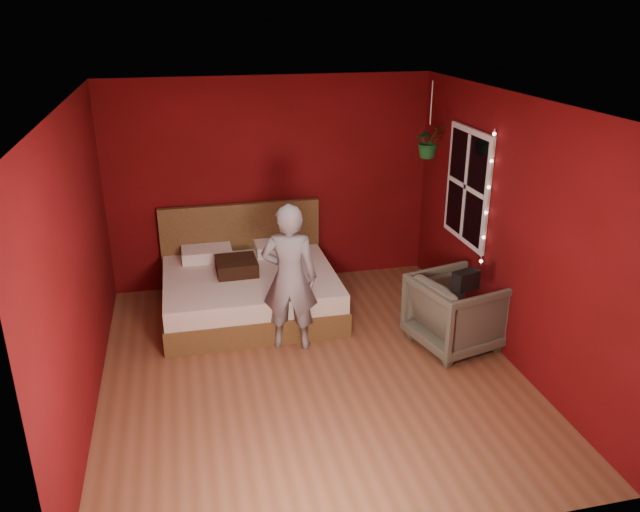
% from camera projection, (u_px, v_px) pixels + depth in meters
% --- Properties ---
extents(floor, '(4.50, 4.50, 0.00)m').
position_uv_depth(floor, '(310.00, 369.00, 6.17)').
color(floor, brown).
rests_on(floor, ground).
extents(room_walls, '(4.04, 4.54, 2.62)m').
position_uv_depth(room_walls, '(309.00, 207.00, 5.55)').
color(room_walls, '#650A0F').
rests_on(room_walls, ground).
extents(window, '(0.05, 0.97, 1.27)m').
position_uv_depth(window, '(467.00, 186.00, 6.84)').
color(window, white).
rests_on(window, room_walls).
extents(fairy_lights, '(0.04, 0.04, 1.45)m').
position_uv_depth(fairy_lights, '(487.00, 200.00, 6.36)').
color(fairy_lights, silver).
rests_on(fairy_lights, room_walls).
extents(bed, '(1.97, 1.68, 1.09)m').
position_uv_depth(bed, '(249.00, 287.00, 7.29)').
color(bed, brown).
rests_on(bed, ground).
extents(person, '(0.65, 0.52, 1.56)m').
position_uv_depth(person, '(290.00, 278.00, 6.31)').
color(person, gray).
rests_on(person, ground).
extents(armchair, '(1.02, 1.00, 0.77)m').
position_uv_depth(armchair, '(457.00, 312.00, 6.47)').
color(armchair, '#5C5B48').
rests_on(armchair, ground).
extents(handbag, '(0.29, 0.21, 0.19)m').
position_uv_depth(handbag, '(466.00, 280.00, 6.05)').
color(handbag, black).
rests_on(handbag, armchair).
extents(throw_pillow, '(0.47, 0.47, 0.16)m').
position_uv_depth(throw_pillow, '(236.00, 266.00, 7.13)').
color(throw_pillow, black).
rests_on(throw_pillow, bed).
extents(hanging_plant, '(0.33, 0.29, 0.83)m').
position_uv_depth(hanging_plant, '(429.00, 141.00, 6.89)').
color(hanging_plant, silver).
rests_on(hanging_plant, room_walls).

